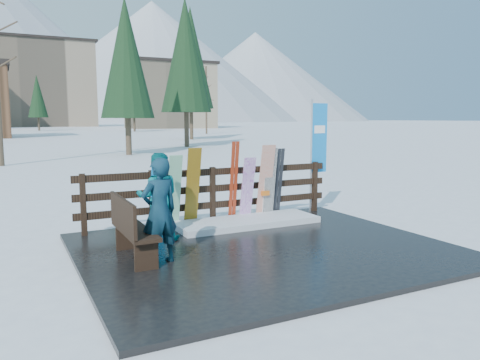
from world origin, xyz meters
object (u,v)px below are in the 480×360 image
rental_flag (317,142)px  person_back (158,197)px  bench (130,227)px  snowboard_2 (193,187)px  snowboard_1 (174,192)px  snowboard_0 (158,194)px  snowboard_4 (270,183)px  person_front (159,211)px  snowboard_5 (265,182)px  snowboard_3 (247,189)px

rental_flag → person_back: 4.35m
bench → snowboard_2: 2.38m
snowboard_2 → snowboard_1: bearing=-180.0°
snowboard_0 → rental_flag: rental_flag is taller
snowboard_0 → rental_flag: (3.93, 0.27, 0.90)m
snowboard_4 → person_front: 3.70m
snowboard_4 → snowboard_5: 0.11m
snowboard_0 → snowboard_5: (2.38, 0.00, 0.10)m
snowboard_4 → person_back: size_ratio=0.99×
snowboard_0 → snowboard_5: size_ratio=0.88×
snowboard_4 → rental_flag: 1.69m
snowboard_2 → snowboard_5: snowboard_5 is taller
snowboard_0 → rental_flag: 4.04m
snowboard_1 → snowboard_4: (2.17, 0.00, 0.04)m
snowboard_1 → person_front: size_ratio=0.94×
snowboard_2 → snowboard_5: (1.68, -0.00, 0.01)m
bench → snowboard_5: size_ratio=0.92×
snowboard_2 → snowboard_3: (1.24, 0.00, -0.12)m
snowboard_2 → snowboard_3: size_ratio=1.18×
snowboard_0 → snowboard_5: snowboard_5 is taller
snowboard_1 → person_front: bearing=-114.3°
bench → snowboard_1: bearing=52.7°
snowboard_0 → snowboard_5: bearing=0.0°
bench → snowboard_3: (2.90, 1.68, 0.16)m
person_front → person_back: 1.36m
snowboard_1 → snowboard_3: size_ratio=1.09×
snowboard_4 → person_back: 2.81m
snowboard_0 → snowboard_2: bearing=0.0°
snowboard_5 → person_back: snowboard_5 is taller
person_front → person_back: bearing=-117.7°
snowboard_1 → snowboard_5: 2.07m
snowboard_0 → snowboard_1: (0.32, 0.00, 0.03)m
snowboard_0 → snowboard_1: size_ratio=0.95×
rental_flag → snowboard_5: bearing=-170.1°
rental_flag → person_back: (-4.15, -0.99, -0.83)m
snowboard_3 → rental_flag: (1.98, 0.27, 0.93)m
snowboard_5 → person_front: size_ratio=1.02×
snowboard_2 → snowboard_4: 1.78m
snowboard_0 → snowboard_3: snowboard_0 is taller
snowboard_1 → bench: bearing=-127.3°
snowboard_1 → rental_flag: 3.72m
person_front → snowboard_5: bearing=-157.3°
bench → snowboard_4: 3.84m
person_front → snowboard_2: bearing=-134.3°
snowboard_1 → snowboard_5: snowboard_5 is taller
snowboard_3 → rental_flag: 2.21m
snowboard_2 → snowboard_4: snowboard_2 is taller
person_front → snowboard_1: bearing=-125.9°
person_front → person_back: person_front is taller
snowboard_3 → person_front: (-2.54, -2.03, 0.12)m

